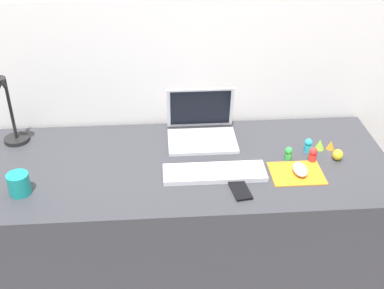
{
  "coord_description": "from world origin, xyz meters",
  "views": [
    {
      "loc": [
        -0.09,
        -1.73,
        1.89
      ],
      "look_at": [
        0.04,
        0.0,
        0.83
      ],
      "focal_mm": 47.03,
      "sensor_mm": 36.0,
      "label": 1
    }
  ],
  "objects_px": {
    "cell_phone": "(240,190)",
    "desk_lamp": "(9,112)",
    "toy_figurine_yellow": "(338,155)",
    "toy_figurine_red": "(313,154)",
    "toy_figurine_green": "(289,154)",
    "laptop": "(201,126)",
    "mouse": "(300,169)",
    "coffee_mug": "(19,184)",
    "keyboard": "(214,173)",
    "toy_figurine_lime": "(320,144)",
    "toy_figurine_cyan": "(308,145)",
    "toy_figurine_orange": "(331,145)"
  },
  "relations": [
    {
      "from": "cell_phone",
      "to": "desk_lamp",
      "type": "xyz_separation_m",
      "value": [
        -0.93,
        0.4,
        0.16
      ]
    },
    {
      "from": "toy_figurine_yellow",
      "to": "toy_figurine_red",
      "type": "bearing_deg",
      "value": -178.13
    },
    {
      "from": "desk_lamp",
      "to": "toy_figurine_green",
      "type": "relative_size",
      "value": 6.04
    },
    {
      "from": "laptop",
      "to": "desk_lamp",
      "type": "bearing_deg",
      "value": -178.89
    },
    {
      "from": "laptop",
      "to": "toy_figurine_red",
      "type": "bearing_deg",
      "value": -27.93
    },
    {
      "from": "laptop",
      "to": "toy_figurine_yellow",
      "type": "relative_size",
      "value": 6.19
    },
    {
      "from": "mouse",
      "to": "toy_figurine_red",
      "type": "relative_size",
      "value": 1.47
    },
    {
      "from": "mouse",
      "to": "cell_phone",
      "type": "xyz_separation_m",
      "value": [
        -0.26,
        -0.1,
        -0.02
      ]
    },
    {
      "from": "coffee_mug",
      "to": "toy_figurine_green",
      "type": "bearing_deg",
      "value": 8.25
    },
    {
      "from": "mouse",
      "to": "toy_figurine_red",
      "type": "xyz_separation_m",
      "value": [
        0.07,
        0.09,
        0.01
      ]
    },
    {
      "from": "laptop",
      "to": "toy_figurine_green",
      "type": "bearing_deg",
      "value": -32.13
    },
    {
      "from": "toy_figurine_red",
      "to": "keyboard",
      "type": "bearing_deg",
      "value": -170.45
    },
    {
      "from": "toy_figurine_yellow",
      "to": "toy_figurine_lime",
      "type": "distance_m",
      "value": 0.1
    },
    {
      "from": "toy_figurine_green",
      "to": "mouse",
      "type": "bearing_deg",
      "value": -78.1
    },
    {
      "from": "toy_figurine_cyan",
      "to": "toy_figurine_lime",
      "type": "bearing_deg",
      "value": 15.92
    },
    {
      "from": "cell_phone",
      "to": "toy_figurine_cyan",
      "type": "relative_size",
      "value": 2.07
    },
    {
      "from": "toy_figurine_lime",
      "to": "toy_figurine_yellow",
      "type": "bearing_deg",
      "value": -60.66
    },
    {
      "from": "desk_lamp",
      "to": "keyboard",
      "type": "bearing_deg",
      "value": -18.86
    },
    {
      "from": "laptop",
      "to": "desk_lamp",
      "type": "distance_m",
      "value": 0.83
    },
    {
      "from": "mouse",
      "to": "toy_figurine_orange",
      "type": "relative_size",
      "value": 2.46
    },
    {
      "from": "laptop",
      "to": "coffee_mug",
      "type": "bearing_deg",
      "value": -152.69
    },
    {
      "from": "keyboard",
      "to": "cell_phone",
      "type": "relative_size",
      "value": 3.2
    },
    {
      "from": "toy_figurine_cyan",
      "to": "cell_phone",
      "type": "bearing_deg",
      "value": -142.0
    },
    {
      "from": "toy_figurine_red",
      "to": "toy_figurine_green",
      "type": "bearing_deg",
      "value": 169.7
    },
    {
      "from": "laptop",
      "to": "toy_figurine_cyan",
      "type": "relative_size",
      "value": 4.85
    },
    {
      "from": "keyboard",
      "to": "toy_figurine_cyan",
      "type": "relative_size",
      "value": 6.62
    },
    {
      "from": "coffee_mug",
      "to": "toy_figurine_green",
      "type": "height_order",
      "value": "coffee_mug"
    },
    {
      "from": "toy_figurine_green",
      "to": "toy_figurine_yellow",
      "type": "bearing_deg",
      "value": -3.95
    },
    {
      "from": "coffee_mug",
      "to": "toy_figurine_orange",
      "type": "xyz_separation_m",
      "value": [
        1.27,
        0.23,
        -0.02
      ]
    },
    {
      "from": "toy_figurine_yellow",
      "to": "toy_figurine_cyan",
      "type": "bearing_deg",
      "value": 145.42
    },
    {
      "from": "coffee_mug",
      "to": "toy_figurine_lime",
      "type": "height_order",
      "value": "coffee_mug"
    },
    {
      "from": "cell_phone",
      "to": "toy_figurine_cyan",
      "type": "distance_m",
      "value": 0.42
    },
    {
      "from": "toy_figurine_yellow",
      "to": "laptop",
      "type": "bearing_deg",
      "value": 157.21
    },
    {
      "from": "desk_lamp",
      "to": "toy_figurine_lime",
      "type": "distance_m",
      "value": 1.33
    },
    {
      "from": "cell_phone",
      "to": "toy_figurine_green",
      "type": "bearing_deg",
      "value": 31.85
    },
    {
      "from": "keyboard",
      "to": "toy_figurine_green",
      "type": "bearing_deg",
      "value": 15.35
    },
    {
      "from": "desk_lamp",
      "to": "toy_figurine_cyan",
      "type": "bearing_deg",
      "value": -6.42
    },
    {
      "from": "toy_figurine_red",
      "to": "desk_lamp",
      "type": "bearing_deg",
      "value": 170.16
    },
    {
      "from": "coffee_mug",
      "to": "toy_figurine_red",
      "type": "xyz_separation_m",
      "value": [
        1.16,
        0.14,
        -0.01
      ]
    },
    {
      "from": "mouse",
      "to": "toy_figurine_green",
      "type": "bearing_deg",
      "value": 101.9
    },
    {
      "from": "toy_figurine_red",
      "to": "toy_figurine_green",
      "type": "xyz_separation_m",
      "value": [
        -0.1,
        0.02,
        -0.0
      ]
    },
    {
      "from": "toy_figurine_yellow",
      "to": "toy_figurine_lime",
      "type": "relative_size",
      "value": 1.07
    },
    {
      "from": "cell_phone",
      "to": "toy_figurine_orange",
      "type": "bearing_deg",
      "value": 23.37
    },
    {
      "from": "coffee_mug",
      "to": "toy_figurine_red",
      "type": "bearing_deg",
      "value": 6.72
    },
    {
      "from": "keyboard",
      "to": "cell_phone",
      "type": "xyz_separation_m",
      "value": [
        0.09,
        -0.11,
        -0.01
      ]
    },
    {
      "from": "cell_phone",
      "to": "toy_figurine_lime",
      "type": "height_order",
      "value": "toy_figurine_lime"
    },
    {
      "from": "desk_lamp",
      "to": "toy_figurine_cyan",
      "type": "height_order",
      "value": "desk_lamp"
    },
    {
      "from": "laptop",
      "to": "mouse",
      "type": "relative_size",
      "value": 3.12
    },
    {
      "from": "coffee_mug",
      "to": "toy_figurine_yellow",
      "type": "xyz_separation_m",
      "value": [
        1.27,
        0.14,
        -0.02
      ]
    },
    {
      "from": "toy_figurine_orange",
      "to": "toy_figurine_red",
      "type": "bearing_deg",
      "value": -139.23
    }
  ]
}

